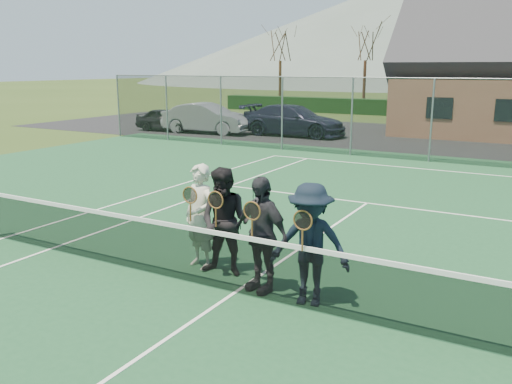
% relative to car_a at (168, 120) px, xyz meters
% --- Properties ---
extents(ground, '(220.00, 220.00, 0.00)m').
position_rel_car_a_xyz_m(ground, '(14.40, 3.44, -0.61)').
color(ground, '#2F4418').
rests_on(ground, ground).
extents(court_surface, '(30.00, 30.00, 0.02)m').
position_rel_car_a_xyz_m(court_surface, '(14.40, -16.56, -0.60)').
color(court_surface, '#1C4C2B').
rests_on(court_surface, ground).
extents(tarmac_carpark, '(40.00, 12.00, 0.01)m').
position_rel_car_a_xyz_m(tarmac_carpark, '(10.40, 3.44, -0.61)').
color(tarmac_carpark, black).
rests_on(tarmac_carpark, ground).
extents(hedge_row, '(40.00, 1.20, 1.10)m').
position_rel_car_a_xyz_m(hedge_row, '(14.40, 15.44, -0.06)').
color(hedge_row, black).
rests_on(hedge_row, ground).
extents(hill_west, '(110.00, 110.00, 18.00)m').
position_rel_car_a_xyz_m(hill_west, '(-10.60, 78.44, 8.39)').
color(hill_west, '#526359').
rests_on(hill_west, ground).
extents(car_a, '(3.65, 1.58, 1.23)m').
position_rel_car_a_xyz_m(car_a, '(0.00, 0.00, 0.00)').
color(car_a, black).
rests_on(car_a, ground).
extents(car_b, '(4.83, 2.03, 1.55)m').
position_rel_car_a_xyz_m(car_b, '(2.36, 0.26, 0.16)').
color(car_b, gray).
rests_on(car_b, ground).
extents(car_c, '(5.31, 2.17, 1.54)m').
position_rel_car_a_xyz_m(car_c, '(6.77, 1.46, 0.16)').
color(car_c, black).
rests_on(car_c, ground).
extents(court_markings, '(11.03, 23.83, 0.01)m').
position_rel_car_a_xyz_m(court_markings, '(14.40, -16.56, -0.59)').
color(court_markings, white).
rests_on(court_markings, court_surface).
extents(tennis_net, '(11.68, 0.08, 1.10)m').
position_rel_car_a_xyz_m(tennis_net, '(14.40, -16.56, -0.07)').
color(tennis_net, slate).
rests_on(tennis_net, ground).
extents(perimeter_fence, '(30.07, 0.07, 3.02)m').
position_rel_car_a_xyz_m(perimeter_fence, '(14.40, -3.06, 0.91)').
color(perimeter_fence, slate).
rests_on(perimeter_fence, ground).
extents(tree_a, '(3.20, 3.20, 7.77)m').
position_rel_car_a_xyz_m(tree_a, '(-1.60, 16.44, 5.18)').
color(tree_a, '#382414').
rests_on(tree_a, ground).
extents(tree_b, '(3.20, 3.20, 7.77)m').
position_rel_car_a_xyz_m(tree_b, '(5.40, 16.44, 5.18)').
color(tree_b, '#382014').
rests_on(tree_b, ground).
extents(player_a, '(0.75, 0.60, 1.80)m').
position_rel_car_a_xyz_m(player_a, '(13.31, -15.90, 0.31)').
color(player_a, silver).
rests_on(player_a, court_surface).
extents(player_b, '(0.96, 0.79, 1.80)m').
position_rel_car_a_xyz_m(player_b, '(13.85, -15.97, 0.31)').
color(player_b, black).
rests_on(player_b, court_surface).
extents(player_c, '(1.13, 0.69, 1.80)m').
position_rel_car_a_xyz_m(player_c, '(14.68, -16.26, 0.31)').
color(player_c, '#27272C').
rests_on(player_c, court_surface).
extents(player_d, '(1.27, 0.88, 1.80)m').
position_rel_car_a_xyz_m(player_d, '(15.53, -16.35, 0.31)').
color(player_d, black).
rests_on(player_d, court_surface).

